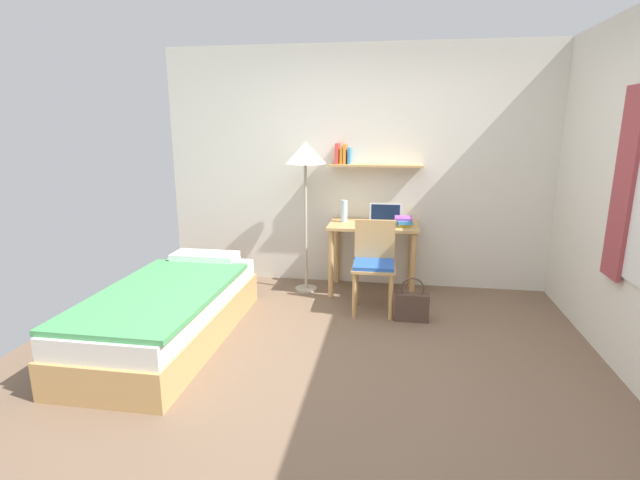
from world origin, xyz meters
TOP-DOWN VIEW (x-y plane):
  - ground_plane at (0.00, 0.00)m, footprint 5.28×5.28m
  - wall_back at (-0.00, 2.02)m, footprint 4.40×0.27m
  - bed at (-1.47, 0.25)m, footprint 0.92×2.06m
  - desk at (0.14, 1.70)m, footprint 0.93×0.59m
  - desk_chair at (0.18, 1.18)m, footprint 0.42×0.41m
  - standing_lamp at (-0.57, 1.63)m, footprint 0.44×0.44m
  - laptop at (0.26, 1.75)m, footprint 0.34×0.21m
  - water_bottle at (-0.18, 1.75)m, footprint 0.07×0.07m
  - book_stack at (0.46, 1.65)m, footprint 0.18×0.23m
  - handbag at (0.55, 0.97)m, footprint 0.31×0.11m

SIDE VIEW (x-z plane):
  - ground_plane at x=0.00m, z-range 0.00..0.00m
  - handbag at x=0.55m, z-range -0.07..0.35m
  - bed at x=-1.47m, z-range -0.03..0.51m
  - desk_chair at x=0.18m, z-range 0.06..0.93m
  - desk at x=0.14m, z-range 0.23..0.98m
  - book_stack at x=0.46m, z-range 0.76..0.85m
  - laptop at x=0.26m, z-range 0.70..0.91m
  - water_bottle at x=-0.18m, z-range 0.75..0.99m
  - wall_back at x=0.00m, z-range 0.00..2.60m
  - standing_lamp at x=-0.57m, z-range 0.62..2.22m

